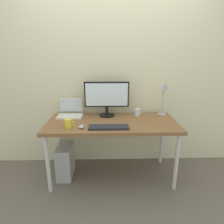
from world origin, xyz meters
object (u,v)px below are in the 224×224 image
Objects in this scene: keyboard at (109,127)px; coffee_mug at (68,124)px; mouse at (81,127)px; glass_cup at (137,112)px; desk at (112,126)px; desk_lamp at (164,91)px; monitor at (107,97)px; laptop at (71,112)px; computer_tower at (65,161)px.

keyboard is 0.45m from coffee_mug.
mouse is 0.84× the size of glass_cup.
desk is 0.82m from desk_lamp.
coffee_mug is (-0.45, 0.03, 0.04)m from keyboard.
desk_lamp is at bearing 0.06° from monitor.
coffee_mug reaches higher than glass_cup.
laptop is 0.50m from mouse.
monitor is at bearing 21.59° from computer_tower.
glass_cup is at bearing -1.11° from laptop.
monitor is 1.30× the size of keyboard.
keyboard is 0.30m from mouse.
desk is 0.54m from coffee_mug.
computer_tower is (-0.56, 0.23, -0.55)m from keyboard.
desk is 3.54× the size of keyboard.
laptop is (-0.54, 0.24, 0.12)m from desk.
desk reaches higher than computer_tower.
coffee_mug is at bearing -158.61° from desk.
monitor is 1.36× the size of computer_tower.
monitor is 0.98m from computer_tower.
monitor is 1.79× the size of laptop.
desk_lamp is 0.44m from glass_cup.
monitor is 0.57m from mouse.
keyboard is 1.05× the size of computer_tower.
monitor is 0.74m from desk_lamp.
mouse is 0.81m from glass_cup.
keyboard reaches higher than desk.
mouse is at bearing -40.71° from computer_tower.
computer_tower is at bearing -158.41° from monitor.
desk_lamp is 1.10× the size of computer_tower.
monitor is 0.51m from keyboard.
desk is 0.42m from glass_cup.
keyboard is at bearing -100.83° from desk.
mouse is (-0.34, -0.21, 0.08)m from desk.
desk_lamp reaches higher than computer_tower.
computer_tower is at bearing -104.58° from laptop.
desk_lamp is (0.74, 0.00, 0.07)m from monitor.
glass_cup reaches higher than computer_tower.
computer_tower is at bearing -167.19° from glass_cup.
laptop is at bearing 113.60° from mouse.
computer_tower is (-0.06, -0.23, -0.59)m from laptop.
monitor is (-0.06, 0.23, 0.32)m from desk.
monitor reaches higher than keyboard.
desk is at bearing -74.71° from monitor.
coffee_mug is (-0.43, -0.42, -0.21)m from monitor.
laptop is 0.76× the size of computer_tower.
coffee_mug is 0.93m from glass_cup.
laptop is at bearing 137.07° from keyboard.
monitor is at bearing 105.29° from desk.
computer_tower is (-1.28, -0.21, -0.86)m from desk_lamp.
desk_lamp is at bearing -0.01° from glass_cup.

